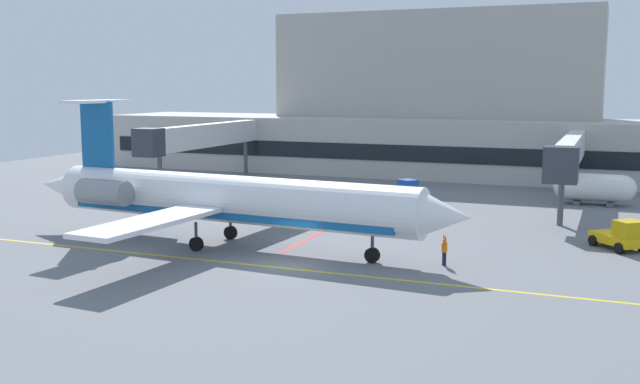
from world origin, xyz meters
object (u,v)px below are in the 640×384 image
object	(u,v)px
pushback_tractor	(227,195)
belt_loader	(621,236)
marshaller	(444,250)
baggage_tug	(402,192)
regional_jet	(223,199)
fuel_tank	(594,188)

from	to	relation	value
pushback_tractor	belt_loader	bearing A→B (deg)	-10.96
pushback_tractor	marshaller	distance (m)	26.75
belt_loader	baggage_tug	bearing A→B (deg)	144.11
regional_jet	marshaller	distance (m)	14.69
belt_loader	fuel_tank	world-z (taller)	fuel_tank
fuel_tank	baggage_tug	bearing A→B (deg)	-161.93
regional_jet	marshaller	xyz separation A→B (m)	(14.52, 0.21, -2.23)
baggage_tug	belt_loader	bearing A→B (deg)	-35.89
regional_jet	marshaller	bearing A→B (deg)	0.82
baggage_tug	pushback_tractor	bearing A→B (deg)	-153.70
pushback_tractor	belt_loader	xyz separation A→B (m)	(32.07, -6.21, 0.03)
regional_jet	baggage_tug	size ratio (longest dim) A/B	8.91
regional_jet	baggage_tug	world-z (taller)	regional_jet
pushback_tractor	fuel_tank	size ratio (longest dim) A/B	0.61
marshaller	fuel_tank	bearing A→B (deg)	74.53
regional_jet	belt_loader	xyz separation A→B (m)	(24.09, 8.48, -2.21)
fuel_tank	marshaller	distance (m)	27.57
baggage_tug	marshaller	world-z (taller)	baggage_tug
pushback_tractor	fuel_tank	distance (m)	32.21
pushback_tractor	marshaller	world-z (taller)	pushback_tractor
belt_loader	marshaller	bearing A→B (deg)	-139.17
baggage_tug	marshaller	distance (m)	23.02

